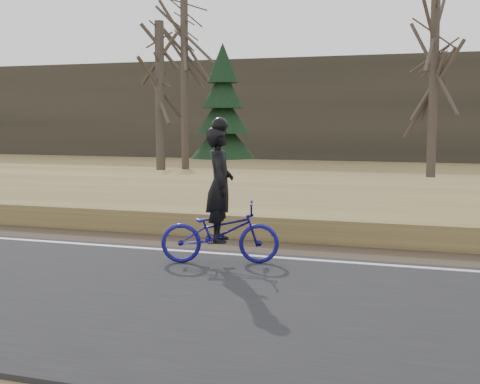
% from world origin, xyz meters
% --- Properties ---
extents(ground, '(120.00, 120.00, 0.00)m').
position_xyz_m(ground, '(0.00, 0.00, 0.00)').
color(ground, '#94894B').
rests_on(ground, ground).
extents(edge_line, '(120.00, 0.12, 0.01)m').
position_xyz_m(edge_line, '(0.00, 0.20, 0.07)').
color(edge_line, silver).
rests_on(edge_line, road).
extents(shoulder, '(120.00, 1.60, 0.04)m').
position_xyz_m(shoulder, '(0.00, 1.20, 0.02)').
color(shoulder, '#473A2B').
rests_on(shoulder, ground).
extents(embankment, '(120.00, 5.00, 0.44)m').
position_xyz_m(embankment, '(0.00, 4.20, 0.22)').
color(embankment, '#94894B').
rests_on(embankment, ground).
extents(ballast, '(120.00, 3.00, 0.45)m').
position_xyz_m(ballast, '(0.00, 8.00, 0.23)').
color(ballast, slate).
rests_on(ballast, ground).
extents(railroad, '(120.00, 2.40, 0.29)m').
position_xyz_m(railroad, '(0.00, 8.00, 0.53)').
color(railroad, black).
rests_on(railroad, ballast).
extents(treeline_backdrop, '(120.00, 4.00, 6.00)m').
position_xyz_m(treeline_backdrop, '(0.00, 30.00, 3.00)').
color(treeline_backdrop, '#383328').
rests_on(treeline_backdrop, ground).
extents(cyclist, '(1.99, 1.20, 2.31)m').
position_xyz_m(cyclist, '(2.77, -0.47, 0.80)').
color(cyclist, navy).
rests_on(cyclist, road).
extents(bare_tree_left, '(0.36, 0.36, 8.74)m').
position_xyz_m(bare_tree_left, '(-6.51, 19.19, 4.37)').
color(bare_tree_left, '#4B4037').
rests_on(bare_tree_left, ground).
extents(bare_tree_near_left, '(0.36, 0.36, 6.13)m').
position_xyz_m(bare_tree_near_left, '(-4.99, 13.39, 3.07)').
color(bare_tree_near_left, '#4B4037').
rests_on(bare_tree_near_left, ground).
extents(bare_tree_center, '(0.36, 0.36, 7.44)m').
position_xyz_m(bare_tree_center, '(5.04, 16.43, 3.72)').
color(bare_tree_center, '#4B4037').
rests_on(bare_tree_center, ground).
extents(conifer, '(2.60, 2.60, 5.40)m').
position_xyz_m(conifer, '(-2.95, 14.89, 2.56)').
color(conifer, '#4B4037').
rests_on(conifer, ground).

